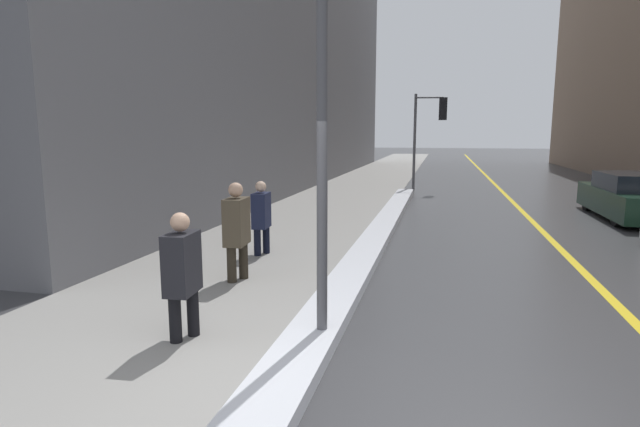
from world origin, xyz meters
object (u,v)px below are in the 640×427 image
(pedestrian_trailing, at_px, (182,270))
(pedestrian_nearside, at_px, (261,214))
(lamp_post, at_px, (322,107))
(pedestrian_with_shoulder_bag, at_px, (237,227))
(parked_car_dark_green, at_px, (633,197))
(traffic_light_near, at_px, (432,121))

(pedestrian_trailing, bearing_deg, pedestrian_nearside, -176.68)
(lamp_post, xyz_separation_m, pedestrian_with_shoulder_bag, (-1.89, 2.05, -1.76))
(pedestrian_trailing, xyz_separation_m, parked_car_dark_green, (8.04, 10.45, -0.22))
(pedestrian_with_shoulder_bag, relative_size, pedestrian_nearside, 1.10)
(pedestrian_with_shoulder_bag, distance_m, parked_car_dark_green, 11.66)
(traffic_light_near, height_order, parked_car_dark_green, traffic_light_near)
(pedestrian_nearside, relative_size, parked_car_dark_green, 0.33)
(traffic_light_near, xyz_separation_m, pedestrian_with_shoulder_bag, (-2.68, -13.85, -1.97))
(traffic_light_near, bearing_deg, pedestrian_trailing, -106.01)
(traffic_light_near, bearing_deg, pedestrian_nearside, -111.25)
(traffic_light_near, height_order, pedestrian_nearside, traffic_light_near)
(traffic_light_near, height_order, pedestrian_with_shoulder_bag, traffic_light_near)
(pedestrian_trailing, relative_size, parked_car_dark_green, 0.34)
(pedestrian_with_shoulder_bag, bearing_deg, traffic_light_near, 164.59)
(traffic_light_near, xyz_separation_m, parked_car_dark_green, (5.68, -5.73, -2.25))
(lamp_post, bearing_deg, pedestrian_nearside, 119.34)
(pedestrian_trailing, relative_size, pedestrian_with_shoulder_bag, 0.93)
(lamp_post, distance_m, pedestrian_nearside, 4.71)
(pedestrian_trailing, height_order, pedestrian_nearside, pedestrian_trailing)
(lamp_post, relative_size, parked_car_dark_green, 0.99)
(pedestrian_trailing, height_order, parked_car_dark_green, pedestrian_trailing)
(traffic_light_near, distance_m, pedestrian_trailing, 16.48)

